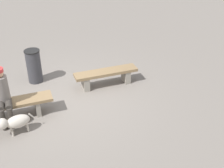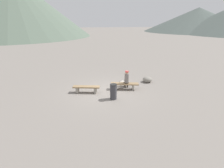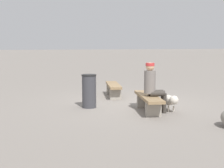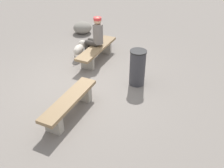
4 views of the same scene
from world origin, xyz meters
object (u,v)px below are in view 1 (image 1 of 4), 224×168
at_px(bench_left, 106,75).
at_px(bench_right, 11,106).
at_px(dog, 14,122).
at_px(seated_person, 2,93).
at_px(trash_bin, 34,66).

xyz_separation_m(bench_left, bench_right, (2.60, 0.11, 0.02)).
bearing_deg(dog, seated_person, -84.74).
bearing_deg(dog, bench_left, -162.60).
relative_size(bench_right, seated_person, 1.45).
bearing_deg(trash_bin, bench_left, 141.30).
bearing_deg(bench_left, seated_person, 15.70).
relative_size(dog, trash_bin, 0.84).
distance_m(bench_left, seated_person, 2.77).
distance_m(bench_right, dog, 0.59).
bearing_deg(bench_right, seated_person, 35.50).
bearing_deg(bench_left, trash_bin, -26.40).
xyz_separation_m(bench_right, trash_bin, (-1.04, -1.36, 0.15)).
height_order(bench_right, dog, dog).
xyz_separation_m(dog, trash_bin, (-1.15, -1.94, 0.18)).
relative_size(bench_right, trash_bin, 2.02).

